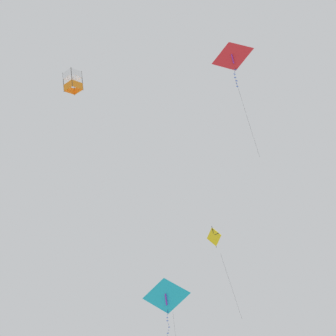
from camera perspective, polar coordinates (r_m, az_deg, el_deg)
name	(u,v)px	position (r m, az deg, el deg)	size (l,w,h in m)	color
kite_diamond_far_centre	(214,238)	(39.50, 5.20, -7.76)	(2.19, 2.21, 6.86)	yellow
kite_delta_near_left	(167,296)	(47.28, -0.16, -14.14)	(2.44, 3.54, 10.90)	#1EB2C6
kite_box_near_right	(73,81)	(47.29, -10.58, 9.49)	(1.65, 1.33, 2.12)	white
kite_delta_low_drifter	(233,57)	(42.39, 7.25, 12.19)	(2.02, 2.78, 9.82)	red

